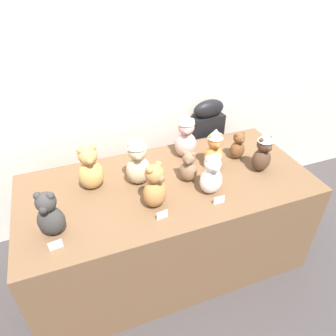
{
  "coord_description": "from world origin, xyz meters",
  "views": [
    {
      "loc": [
        -0.56,
        -1.24,
        2.03
      ],
      "look_at": [
        0.0,
        0.25,
        0.89
      ],
      "focal_mm": 32.97,
      "sensor_mm": 36.0,
      "label": 1
    }
  ],
  "objects_px": {
    "teddy_bear_honey": "(90,169)",
    "teddy_bear_snow": "(212,175)",
    "instrument_case": "(205,153)",
    "teddy_bear_caramel": "(155,187)",
    "teddy_bear_chestnut": "(238,146)",
    "teddy_bear_sand": "(138,161)",
    "display_table": "(168,224)",
    "teddy_bear_ginger": "(214,149)",
    "teddy_bear_blush": "(186,136)",
    "teddy_bear_charcoal": "(50,215)",
    "teddy_bear_mocha": "(188,167)",
    "teddy_bear_cocoa": "(263,152)"
  },
  "relations": [
    {
      "from": "teddy_bear_honey",
      "to": "teddy_bear_snow",
      "type": "bearing_deg",
      "value": -27.81
    },
    {
      "from": "instrument_case",
      "to": "teddy_bear_caramel",
      "type": "xyz_separation_m",
      "value": [
        -0.72,
        -0.75,
        0.39
      ]
    },
    {
      "from": "teddy_bear_chestnut",
      "to": "teddy_bear_sand",
      "type": "bearing_deg",
      "value": 176.18
    },
    {
      "from": "display_table",
      "to": "teddy_bear_ginger",
      "type": "distance_m",
      "value": 0.65
    },
    {
      "from": "teddy_bear_honey",
      "to": "teddy_bear_sand",
      "type": "bearing_deg",
      "value": -14.5
    },
    {
      "from": "display_table",
      "to": "instrument_case",
      "type": "xyz_separation_m",
      "value": [
        0.57,
        0.58,
        0.14
      ]
    },
    {
      "from": "teddy_bear_blush",
      "to": "teddy_bear_charcoal",
      "type": "distance_m",
      "value": 1.07
    },
    {
      "from": "teddy_bear_blush",
      "to": "teddy_bear_mocha",
      "type": "bearing_deg",
      "value": -90.84
    },
    {
      "from": "teddy_bear_chestnut",
      "to": "teddy_bear_snow",
      "type": "height_order",
      "value": "teddy_bear_snow"
    },
    {
      "from": "teddy_bear_honey",
      "to": "teddy_bear_charcoal",
      "type": "relative_size",
      "value": 1.11
    },
    {
      "from": "display_table",
      "to": "teddy_bear_blush",
      "type": "height_order",
      "value": "teddy_bear_blush"
    },
    {
      "from": "teddy_bear_blush",
      "to": "teddy_bear_honey",
      "type": "xyz_separation_m",
      "value": [
        -0.7,
        -0.13,
        -0.02
      ]
    },
    {
      "from": "teddy_bear_caramel",
      "to": "teddy_bear_sand",
      "type": "relative_size",
      "value": 0.84
    },
    {
      "from": "teddy_bear_honey",
      "to": "teddy_bear_ginger",
      "type": "height_order",
      "value": "teddy_bear_honey"
    },
    {
      "from": "teddy_bear_caramel",
      "to": "display_table",
      "type": "bearing_deg",
      "value": 19.99
    },
    {
      "from": "display_table",
      "to": "instrument_case",
      "type": "distance_m",
      "value": 0.82
    },
    {
      "from": "display_table",
      "to": "teddy_bear_ginger",
      "type": "height_order",
      "value": "teddy_bear_ginger"
    },
    {
      "from": "teddy_bear_honey",
      "to": "teddy_bear_chestnut",
      "type": "relative_size",
      "value": 1.45
    },
    {
      "from": "teddy_bear_mocha",
      "to": "teddy_bear_cocoa",
      "type": "distance_m",
      "value": 0.52
    },
    {
      "from": "teddy_bear_charcoal",
      "to": "teddy_bear_snow",
      "type": "bearing_deg",
      "value": 21.08
    },
    {
      "from": "teddy_bear_mocha",
      "to": "display_table",
      "type": "bearing_deg",
      "value": -155.4
    },
    {
      "from": "teddy_bear_honey",
      "to": "teddy_bear_ginger",
      "type": "distance_m",
      "value": 0.83
    },
    {
      "from": "teddy_bear_mocha",
      "to": "teddy_bear_cocoa",
      "type": "height_order",
      "value": "teddy_bear_cocoa"
    },
    {
      "from": "teddy_bear_charcoal",
      "to": "teddy_bear_sand",
      "type": "xyz_separation_m",
      "value": [
        0.56,
        0.26,
        0.04
      ]
    },
    {
      "from": "teddy_bear_chestnut",
      "to": "teddy_bear_cocoa",
      "type": "distance_m",
      "value": 0.21
    },
    {
      "from": "teddy_bear_honey",
      "to": "teddy_bear_sand",
      "type": "distance_m",
      "value": 0.3
    },
    {
      "from": "instrument_case",
      "to": "teddy_bear_mocha",
      "type": "bearing_deg",
      "value": -132.28
    },
    {
      "from": "teddy_bear_ginger",
      "to": "teddy_bear_cocoa",
      "type": "relative_size",
      "value": 1.0
    },
    {
      "from": "teddy_bear_blush",
      "to": "teddy_bear_cocoa",
      "type": "relative_size",
      "value": 1.17
    },
    {
      "from": "teddy_bear_chestnut",
      "to": "teddy_bear_cocoa",
      "type": "relative_size",
      "value": 0.72
    },
    {
      "from": "display_table",
      "to": "teddy_bear_charcoal",
      "type": "bearing_deg",
      "value": -165.45
    },
    {
      "from": "teddy_bear_ginger",
      "to": "instrument_case",
      "type": "bearing_deg",
      "value": 70.54
    },
    {
      "from": "teddy_bear_blush",
      "to": "teddy_bear_caramel",
      "type": "relative_size",
      "value": 1.17
    },
    {
      "from": "instrument_case",
      "to": "teddy_bear_ginger",
      "type": "relative_size",
      "value": 3.46
    },
    {
      "from": "teddy_bear_ginger",
      "to": "teddy_bear_caramel",
      "type": "height_order",
      "value": "teddy_bear_ginger"
    },
    {
      "from": "teddy_bear_mocha",
      "to": "teddy_bear_sand",
      "type": "relative_size",
      "value": 0.64
    },
    {
      "from": "teddy_bear_charcoal",
      "to": "teddy_bear_sand",
      "type": "bearing_deg",
      "value": 45.76
    },
    {
      "from": "teddy_bear_cocoa",
      "to": "teddy_bear_blush",
      "type": "bearing_deg",
      "value": 131.02
    },
    {
      "from": "teddy_bear_chestnut",
      "to": "teddy_bear_caramel",
      "type": "bearing_deg",
      "value": -165.25
    },
    {
      "from": "teddy_bear_cocoa",
      "to": "teddy_bear_charcoal",
      "type": "bearing_deg",
      "value": 175.23
    },
    {
      "from": "instrument_case",
      "to": "teddy_bear_sand",
      "type": "distance_m",
      "value": 1.0
    },
    {
      "from": "teddy_bear_mocha",
      "to": "teddy_bear_ginger",
      "type": "xyz_separation_m",
      "value": [
        0.23,
        0.08,
        0.04
      ]
    },
    {
      "from": "display_table",
      "to": "teddy_bear_charcoal",
      "type": "height_order",
      "value": "teddy_bear_charcoal"
    },
    {
      "from": "teddy_bear_honey",
      "to": "teddy_bear_snow",
      "type": "distance_m",
      "value": 0.75
    },
    {
      "from": "instrument_case",
      "to": "display_table",
      "type": "bearing_deg",
      "value": -140.68
    },
    {
      "from": "instrument_case",
      "to": "teddy_bear_blush",
      "type": "relative_size",
      "value": 2.97
    },
    {
      "from": "teddy_bear_chestnut",
      "to": "teddy_bear_honey",
      "type": "bearing_deg",
      "value": 172.45
    },
    {
      "from": "teddy_bear_mocha",
      "to": "teddy_bear_caramel",
      "type": "height_order",
      "value": "teddy_bear_caramel"
    },
    {
      "from": "teddy_bear_mocha",
      "to": "instrument_case",
      "type": "bearing_deg",
      "value": 85.84
    },
    {
      "from": "teddy_bear_snow",
      "to": "teddy_bear_cocoa",
      "type": "bearing_deg",
      "value": 12.14
    }
  ]
}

